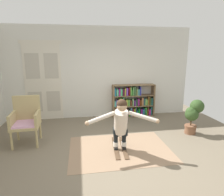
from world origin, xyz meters
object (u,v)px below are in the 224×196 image
at_px(skis_pair, 120,147).
at_px(wicker_chair, 26,119).
at_px(bookshelf, 132,102).
at_px(person_skier, 121,121).
at_px(potted_plant, 193,114).

bearing_deg(skis_pair, wicker_chair, 162.57).
relative_size(wicker_chair, skis_pair, 1.14).
height_order(bookshelf, skis_pair, bookshelf).
xyz_separation_m(bookshelf, skis_pair, (-0.87, -2.20, -0.45)).
bearing_deg(bookshelf, skis_pair, -111.51).
xyz_separation_m(bookshelf, wicker_chair, (-2.95, -1.55, 0.11)).
bearing_deg(wicker_chair, person_skier, -21.80).
relative_size(bookshelf, person_skier, 0.97).
bearing_deg(person_skier, wicker_chair, 158.20).
bearing_deg(wicker_chair, skis_pair, -17.43).
xyz_separation_m(wicker_chair, person_skier, (2.07, -0.83, 0.12)).
bearing_deg(skis_pair, bookshelf, 68.49).
relative_size(potted_plant, skis_pair, 0.94).
relative_size(potted_plant, person_skier, 0.63).
height_order(potted_plant, skis_pair, potted_plant).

